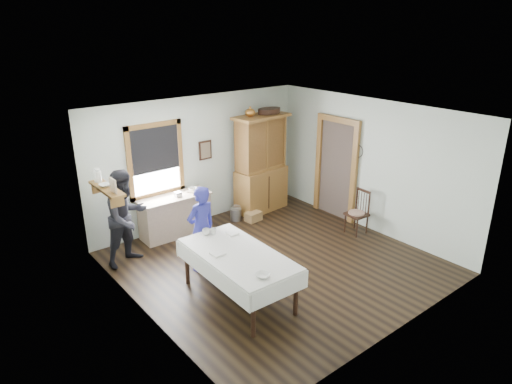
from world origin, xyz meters
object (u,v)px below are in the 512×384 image
at_px(spindle_chair, 357,212).
at_px(work_counter, 175,215).
at_px(china_hutch, 261,164).
at_px(pail, 236,214).
at_px(wicker_basket, 253,216).
at_px(dining_table, 238,276).
at_px(woman_blue, 202,232).
at_px(figure_dark, 127,221).

bearing_deg(spindle_chair, work_counter, 145.98).
relative_size(work_counter, spindle_chair, 1.59).
height_order(china_hutch, spindle_chair, china_hutch).
bearing_deg(spindle_chair, pail, 130.16).
distance_m(work_counter, wicker_basket, 1.74).
distance_m(work_counter, dining_table, 2.67).
bearing_deg(dining_table, china_hutch, 45.02).
distance_m(work_counter, spindle_chair, 3.68).
relative_size(china_hutch, dining_table, 1.10).
height_order(spindle_chair, wicker_basket, spindle_chair).
bearing_deg(china_hutch, woman_blue, -154.99).
xyz_separation_m(spindle_chair, wicker_basket, (-1.26, 1.79, -0.36)).
xyz_separation_m(dining_table, figure_dark, (-0.82, 2.17, 0.41)).
height_order(dining_table, pail, dining_table).
height_order(pail, figure_dark, figure_dark).
bearing_deg(work_counter, pail, -6.25).
height_order(work_counter, dining_table, work_counter).
height_order(work_counter, woman_blue, woman_blue).
distance_m(china_hutch, spindle_chair, 2.39).
height_order(dining_table, spindle_chair, spindle_chair).
xyz_separation_m(dining_table, spindle_chair, (3.29, 0.39, 0.06)).
distance_m(wicker_basket, woman_blue, 2.31).
xyz_separation_m(spindle_chair, pail, (-1.53, 2.08, -0.33)).
xyz_separation_m(dining_table, woman_blue, (0.06, 1.13, 0.31)).
xyz_separation_m(china_hutch, figure_dark, (-3.39, -0.41, -0.29)).
distance_m(dining_table, spindle_chair, 3.31).
bearing_deg(china_hutch, figure_dark, -178.09).
xyz_separation_m(dining_table, wicker_basket, (2.03, 2.18, -0.30)).
relative_size(china_hutch, pail, 8.32).
relative_size(work_counter, wicker_basket, 4.30).
height_order(work_counter, china_hutch, china_hutch).
relative_size(work_counter, china_hutch, 0.66).
relative_size(china_hutch, wicker_basket, 6.49).
relative_size(china_hutch, woman_blue, 1.54).
bearing_deg(work_counter, spindle_chair, -36.58).
xyz_separation_m(dining_table, pail, (1.76, 2.46, -0.27)).
bearing_deg(pail, china_hutch, 8.00).
height_order(wicker_basket, figure_dark, figure_dark).
relative_size(pail, woman_blue, 0.19).
xyz_separation_m(china_hutch, wicker_basket, (-0.54, -0.39, -1.00)).
distance_m(china_hutch, figure_dark, 3.43).
relative_size(spindle_chair, woman_blue, 0.64).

